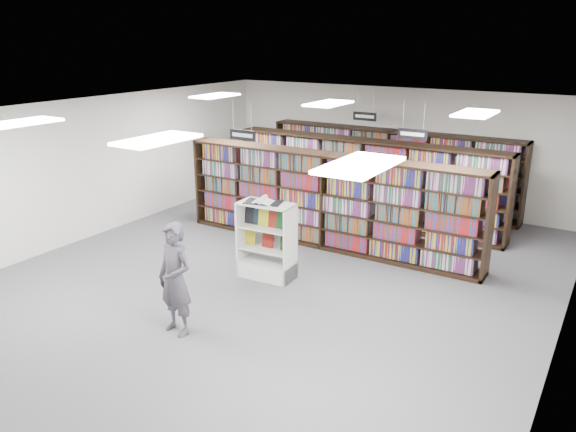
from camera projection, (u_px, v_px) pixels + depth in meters
The scene contains 20 objects.
floor at pixel (278, 277), 11.00m from camera, with size 12.00×12.00×0.00m, color #505055.
ceiling at pixel (277, 112), 10.02m from camera, with size 10.00×12.00×0.10m, color silver.
wall_back at pixel (395, 147), 15.37m from camera, with size 10.00×0.10×3.20m, color silver.
wall_left at pixel (96, 167), 13.00m from camera, with size 0.10×12.00×3.20m, color silver.
wall_right at pixel (572, 249), 8.02m from camera, with size 0.10×12.00×3.20m, color silver.
bookshelf_row_near at pixel (327, 201), 12.30m from camera, with size 7.00×0.60×2.10m.
bookshelf_row_mid at pixel (364, 182), 13.92m from camera, with size 7.00×0.60×2.10m.
bookshelf_row_far at pixel (390, 168), 15.30m from camera, with size 7.00×0.60×2.10m.
aisle_sign_left at pixel (243, 134), 11.78m from camera, with size 0.65×0.02×0.80m.
aisle_sign_right at pixel (412, 133), 11.91m from camera, with size 0.65×0.02×0.80m.
aisle_sign_center at pixel (365, 116), 14.53m from camera, with size 0.65×0.02×0.80m.
troffer_front_left at pixel (21, 123), 9.09m from camera, with size 0.60×1.20×0.04m, color white.
troffer_front_center at pixel (157, 140), 7.60m from camera, with size 0.60×1.20×0.04m, color white.
troffer_front_right at pixel (360, 165), 6.10m from camera, with size 0.60×1.20×0.04m, color white.
troffer_back_left at pixel (215, 96), 13.15m from camera, with size 0.60×1.20×0.04m, color white.
troffer_back_center at pixel (329, 103), 11.65m from camera, with size 0.60×1.20×0.04m, color white.
troffer_back_right at pixel (476, 113), 10.16m from camera, with size 0.60×1.20×0.04m, color white.
endcap_display at pixel (268, 252), 10.87m from camera, with size 1.11×0.61×1.50m.
open_book at pixel (263, 201), 10.56m from camera, with size 0.78×0.57×0.13m.
shopper at pixel (175, 279), 8.67m from camera, with size 0.66×0.44×1.82m, color #48444E.
Camera 1 is at (5.46, -8.50, 4.50)m, focal length 35.00 mm.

